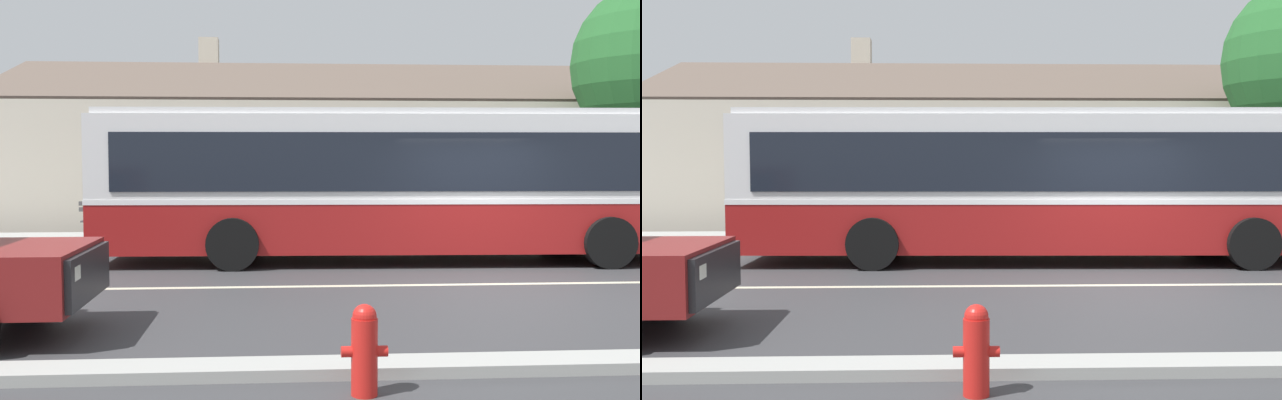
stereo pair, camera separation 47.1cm
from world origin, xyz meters
The scene contains 9 objects.
ground_plane centered at (0.00, 0.00, 0.00)m, with size 300.00×300.00×0.00m, color #38383A.
sidewalk_far centered at (0.00, 6.00, 0.07)m, with size 60.00×3.00×0.15m, color #9E9E99.
lane_divider_stripe centered at (0.00, 0.00, 0.00)m, with size 60.00×0.16×0.01m, color beige.
community_building centered at (1.12, 13.91, 1.99)m, with size 26.84×10.95×6.48m.
transit_bus centered at (-1.10, 2.90, 1.66)m, with size 12.49×3.03×3.08m.
bench_by_building centered at (-7.51, 5.71, 0.57)m, with size 1.70×0.51×0.94m.
bench_down_street centered at (-2.76, 5.41, 0.57)m, with size 1.65×0.51×0.94m.
fire_hydrant centered at (-2.97, -5.40, 0.43)m, with size 0.42×0.24×0.83m.
bus_stop_sign centered at (4.94, 4.99, 1.64)m, with size 0.36×0.07×2.40m.
Camera 1 is at (-3.79, -11.65, 2.15)m, focal length 40.00 mm.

